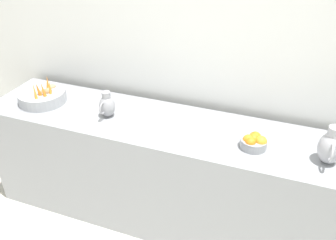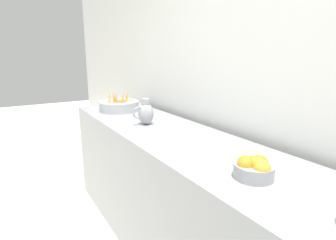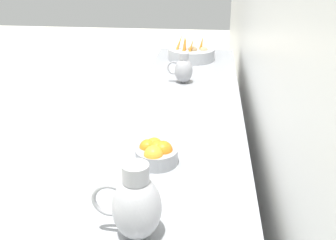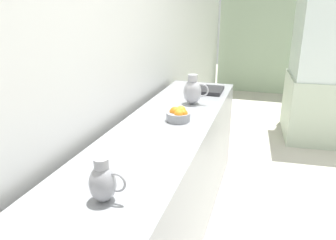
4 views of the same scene
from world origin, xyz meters
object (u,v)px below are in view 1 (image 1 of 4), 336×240
(metal_pitcher_short, at_px, (107,105))
(orange_bowl, at_px, (254,142))
(vegetable_colander, at_px, (43,96))
(metal_pitcher_tall, at_px, (331,147))

(metal_pitcher_short, bearing_deg, orange_bowl, 88.53)
(vegetable_colander, bearing_deg, metal_pitcher_short, 88.02)
(vegetable_colander, xyz_separation_m, metal_pitcher_short, (0.02, 0.60, 0.04))
(metal_pitcher_tall, distance_m, metal_pitcher_short, 1.54)
(metal_pitcher_tall, bearing_deg, metal_pitcher_short, -90.92)
(vegetable_colander, height_order, metal_pitcher_tall, metal_pitcher_tall)
(vegetable_colander, height_order, orange_bowl, vegetable_colander)
(vegetable_colander, distance_m, orange_bowl, 1.69)
(metal_pitcher_short, bearing_deg, metal_pitcher_tall, 89.08)
(metal_pitcher_tall, relative_size, metal_pitcher_short, 1.26)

